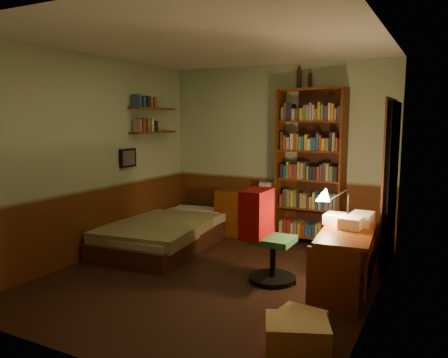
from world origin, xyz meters
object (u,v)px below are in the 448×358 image
at_px(desk_lamp, 348,202).
at_px(office_chair, 273,234).
at_px(dresser, 243,213).
at_px(bookshelf, 310,167).
at_px(desk, 346,261).
at_px(cardboard_box_b, 301,327).
at_px(mini_stereo, 268,187).
at_px(cardboard_box_a, 297,343).
at_px(bed, 167,223).

height_order(desk_lamp, office_chair, desk_lamp).
height_order(dresser, desk_lamp, desk_lamp).
distance_m(bookshelf, desk, 1.98).
distance_m(dresser, cardboard_box_b, 3.30).
bearing_deg(desk, cardboard_box_b, -99.47).
bearing_deg(mini_stereo, desk, -67.94).
xyz_separation_m(dresser, cardboard_box_a, (1.88, -3.09, -0.18)).
xyz_separation_m(dresser, mini_stereo, (0.36, 0.12, 0.42)).
relative_size(bed, office_chair, 2.00).
bearing_deg(office_chair, desk, 5.86).
distance_m(bed, dresser, 1.22).
bearing_deg(desk_lamp, dresser, 140.01).
height_order(bed, cardboard_box_a, bed).
distance_m(bed, mini_stereo, 1.61).
relative_size(desk, office_chair, 1.13).
xyz_separation_m(bed, desk_lamp, (2.59, -0.36, 0.60)).
bearing_deg(dresser, cardboard_box_b, -64.40).
xyz_separation_m(bed, cardboard_box_a, (2.61, -2.11, -0.15)).
bearing_deg(cardboard_box_b, bed, 145.09).
relative_size(desk, cardboard_box_a, 2.69).
relative_size(bookshelf, office_chair, 2.05).
bearing_deg(mini_stereo, desk_lamp, -65.54).
bearing_deg(mini_stereo, dresser, 178.07).
distance_m(mini_stereo, cardboard_box_a, 3.61).
xyz_separation_m(bed, cardboard_box_b, (2.54, -1.77, -0.20)).
bearing_deg(dresser, desk, -46.19).
height_order(bed, dresser, dresser).
distance_m(dresser, bookshelf, 1.28).
xyz_separation_m(desk_lamp, office_chair, (-0.75, -0.25, -0.38)).
relative_size(office_chair, cardboard_box_b, 3.03).
relative_size(desk, desk_lamp, 2.31).
xyz_separation_m(mini_stereo, desk, (1.55, -1.64, -0.45)).
bearing_deg(cardboard_box_a, office_chair, 117.19).
height_order(bookshelf, cardboard_box_a, bookshelf).
distance_m(dresser, desk, 2.43).
bearing_deg(bed, mini_stereo, 41.56).
height_order(bed, mini_stereo, mini_stereo).
bearing_deg(cardboard_box_b, bookshelf, 105.47).
relative_size(dresser, office_chair, 0.73).
bearing_deg(bed, office_chair, -22.51).
distance_m(desk_lamp, cardboard_box_a, 1.90).
bearing_deg(mini_stereo, cardboard_box_b, -84.52).
relative_size(bed, mini_stereo, 8.30).
relative_size(dresser, mini_stereo, 3.03).
height_order(desk_lamp, cardboard_box_b, desk_lamp).
bearing_deg(cardboard_box_b, dresser, 123.30).
xyz_separation_m(office_chair, cardboard_box_a, (0.77, -1.49, -0.37)).
height_order(desk, cardboard_box_b, desk).
xyz_separation_m(bookshelf, cardboard_box_a, (0.86, -3.18, -0.94)).
height_order(bed, desk_lamp, desk_lamp).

